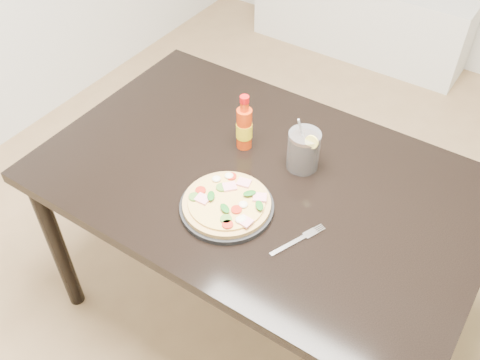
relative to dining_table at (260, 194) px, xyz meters
The scene contains 8 objects.
floor 0.72m from the dining_table, ahead, with size 4.50×4.50×0.00m, color #9E7A51.
dining_table is the anchor object (origin of this frame).
plate 0.20m from the dining_table, 93.24° to the right, with size 0.28×0.28×0.02m, color black.
pizza 0.21m from the dining_table, 92.94° to the right, with size 0.26×0.26×0.03m.
hot_sauce_bottle 0.22m from the dining_table, 143.50° to the left, with size 0.07×0.07×0.20m.
cola_cup 0.20m from the dining_table, 52.96° to the left, with size 0.11×0.10×0.19m.
fork 0.29m from the dining_table, 35.31° to the right, with size 0.09×0.18×0.00m.
media_console 2.17m from the dining_table, 104.07° to the left, with size 1.40×0.34×0.50m, color white.
Camera 1 is at (0.34, -1.05, 1.93)m, focal length 40.00 mm.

